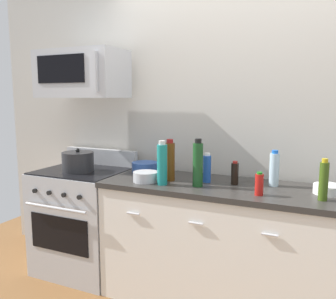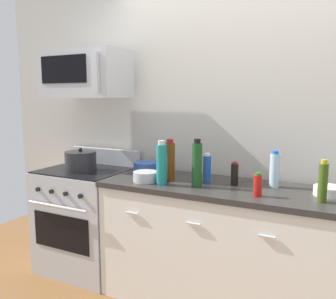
# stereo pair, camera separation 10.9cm
# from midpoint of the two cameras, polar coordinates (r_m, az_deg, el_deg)

# --- Properties ---
(back_wall) EXTENTS (5.18, 0.10, 2.70)m
(back_wall) POSITION_cam_midpoint_polar(r_m,az_deg,el_deg) (2.90, 13.06, 4.18)
(back_wall) COLOR #B7B2A8
(back_wall) RESTS_ON ground_plane
(counter_unit) EXTENTS (2.09, 0.66, 0.92)m
(counter_unit) POSITION_cam_midpoint_polar(r_m,az_deg,el_deg) (2.72, 10.61, -15.44)
(counter_unit) COLOR silver
(counter_unit) RESTS_ON ground_plane
(range_oven) EXTENTS (0.76, 0.69, 1.07)m
(range_oven) POSITION_cam_midpoint_polar(r_m,az_deg,el_deg) (3.32, -14.36, -10.90)
(range_oven) COLOR #B7BABF
(range_oven) RESTS_ON ground_plane
(microwave) EXTENTS (0.74, 0.44, 0.40)m
(microwave) POSITION_cam_midpoint_polar(r_m,az_deg,el_deg) (3.18, -14.70, 11.71)
(microwave) COLOR #B7BABF
(bottle_sparkling_teal) EXTENTS (0.08, 0.08, 0.32)m
(bottle_sparkling_teal) POSITION_cam_midpoint_polar(r_m,az_deg,el_deg) (2.56, -2.18, -2.35)
(bottle_sparkling_teal) COLOR #197F7A
(bottle_sparkling_teal) RESTS_ON countertop_slab
(bottle_wine_amber) EXTENTS (0.08, 0.08, 0.32)m
(bottle_wine_amber) POSITION_cam_midpoint_polar(r_m,az_deg,el_deg) (2.69, -0.87, -1.88)
(bottle_wine_amber) COLOR #59330F
(bottle_wine_amber) RESTS_ON countertop_slab
(bottle_hot_sauce_red) EXTENTS (0.06, 0.06, 0.15)m
(bottle_hot_sauce_red) POSITION_cam_midpoint_polar(r_m,az_deg,el_deg) (2.37, 13.25, -5.50)
(bottle_hot_sauce_red) COLOR #B21914
(bottle_hot_sauce_red) RESTS_ON countertop_slab
(bottle_water_clear) EXTENTS (0.07, 0.07, 0.26)m
(bottle_water_clear) POSITION_cam_midpoint_polar(r_m,az_deg,el_deg) (2.63, 15.67, -3.07)
(bottle_water_clear) COLOR silver
(bottle_water_clear) RESTS_ON countertop_slab
(bottle_wine_green) EXTENTS (0.07, 0.07, 0.34)m
(bottle_wine_green) POSITION_cam_midpoint_polar(r_m,az_deg,el_deg) (2.52, 3.61, -2.34)
(bottle_wine_green) COLOR #19471E
(bottle_wine_green) RESTS_ON countertop_slab
(bottle_soda_blue) EXTENTS (0.06, 0.06, 0.22)m
(bottle_soda_blue) POSITION_cam_midpoint_polar(r_m,az_deg,el_deg) (2.65, 5.16, -3.07)
(bottle_soda_blue) COLOR #1E4CA5
(bottle_soda_blue) RESTS_ON countertop_slab
(bottle_olive_oil) EXTENTS (0.06, 0.06, 0.26)m
(bottle_olive_oil) POSITION_cam_midpoint_polar(r_m,az_deg,el_deg) (2.36, 22.66, -4.68)
(bottle_olive_oil) COLOR #385114
(bottle_olive_oil) RESTS_ON countertop_slab
(bottle_soy_sauce_dark) EXTENTS (0.05, 0.05, 0.17)m
(bottle_soy_sauce_dark) POSITION_cam_midpoint_polar(r_m,az_deg,el_deg) (2.62, 9.58, -3.84)
(bottle_soy_sauce_dark) COLOR black
(bottle_soy_sauce_dark) RESTS_ON countertop_slab
(bowl_blue_mixing) EXTENTS (0.22, 0.22, 0.09)m
(bowl_blue_mixing) POSITION_cam_midpoint_polar(r_m,az_deg,el_deg) (3.01, -4.79, -2.85)
(bowl_blue_mixing) COLOR #2D519E
(bowl_blue_mixing) RESTS_ON countertop_slab
(bowl_steel_prep) EXTENTS (0.19, 0.19, 0.08)m
(bowl_steel_prep) POSITION_cam_midpoint_polar(r_m,az_deg,el_deg) (2.68, -4.79, -4.37)
(bowl_steel_prep) COLOR #B2B5BA
(bowl_steel_prep) RESTS_ON countertop_slab
(bowl_white_ceramic) EXTENTS (0.19, 0.19, 0.06)m
(bowl_white_ceramic) POSITION_cam_midpoint_polar(r_m,az_deg,el_deg) (2.55, 23.39, -5.89)
(bowl_white_ceramic) COLOR white
(bowl_white_ceramic) RESTS_ON countertop_slab
(stockpot) EXTENTS (0.27, 0.27, 0.20)m
(stockpot) POSITION_cam_midpoint_polar(r_m,az_deg,el_deg) (3.15, -15.32, -1.90)
(stockpot) COLOR #262628
(stockpot) RESTS_ON range_oven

